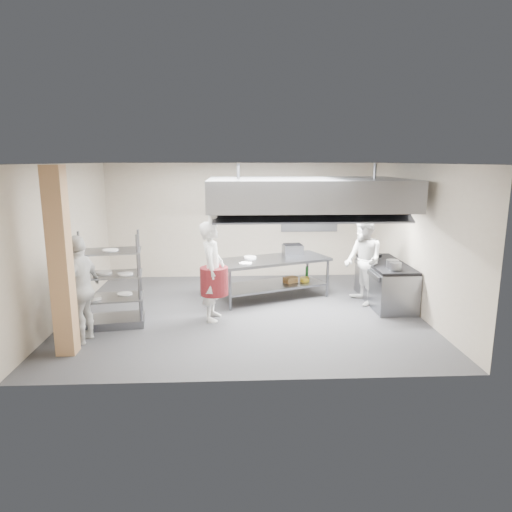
{
  "coord_description": "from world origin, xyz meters",
  "views": [
    {
      "loc": [
        -0.19,
        -8.96,
        3.06
      ],
      "look_at": [
        0.25,
        0.2,
        1.13
      ],
      "focal_mm": 32.0,
      "sensor_mm": 36.0,
      "label": 1
    }
  ],
  "objects_px": {
    "island": "(272,278)",
    "chef_head": "(212,271)",
    "stockpot": "(392,264)",
    "cooking_range": "(385,284)",
    "chef_plating": "(81,289)",
    "chef_line": "(363,261)",
    "pass_rack": "(110,280)",
    "griddle": "(293,250)"
  },
  "relations": [
    {
      "from": "chef_head",
      "to": "chef_plating",
      "type": "relative_size",
      "value": 1.04
    },
    {
      "from": "chef_head",
      "to": "chef_plating",
      "type": "xyz_separation_m",
      "value": [
        -2.18,
        -1.0,
        -0.04
      ]
    },
    {
      "from": "chef_plating",
      "to": "stockpot",
      "type": "relative_size",
      "value": 7.39
    },
    {
      "from": "pass_rack",
      "to": "chef_head",
      "type": "xyz_separation_m",
      "value": [
        1.89,
        0.25,
        0.08
      ]
    },
    {
      "from": "island",
      "to": "chef_head",
      "type": "height_order",
      "value": "chef_head"
    },
    {
      "from": "chef_head",
      "to": "chef_plating",
      "type": "bearing_deg",
      "value": 120.54
    },
    {
      "from": "pass_rack",
      "to": "chef_line",
      "type": "bearing_deg",
      "value": 2.94
    },
    {
      "from": "cooking_range",
      "to": "island",
      "type": "bearing_deg",
      "value": 169.18
    },
    {
      "from": "chef_plating",
      "to": "stockpot",
      "type": "bearing_deg",
      "value": 115.44
    },
    {
      "from": "griddle",
      "to": "pass_rack",
      "type": "bearing_deg",
      "value": -157.91
    },
    {
      "from": "griddle",
      "to": "stockpot",
      "type": "height_order",
      "value": "griddle"
    },
    {
      "from": "cooking_range",
      "to": "chef_head",
      "type": "relative_size",
      "value": 1.03
    },
    {
      "from": "chef_line",
      "to": "stockpot",
      "type": "height_order",
      "value": "chef_line"
    },
    {
      "from": "cooking_range",
      "to": "chef_plating",
      "type": "xyz_separation_m",
      "value": [
        -5.88,
        -1.89,
        0.51
      ]
    },
    {
      "from": "pass_rack",
      "to": "stockpot",
      "type": "bearing_deg",
      "value": -3.0
    },
    {
      "from": "stockpot",
      "to": "chef_line",
      "type": "bearing_deg",
      "value": 133.78
    },
    {
      "from": "chef_line",
      "to": "pass_rack",
      "type": "bearing_deg",
      "value": -85.17
    },
    {
      "from": "cooking_range",
      "to": "chef_line",
      "type": "xyz_separation_m",
      "value": [
        -0.52,
        -0.04,
        0.52
      ]
    },
    {
      "from": "chef_line",
      "to": "chef_plating",
      "type": "height_order",
      "value": "chef_line"
    },
    {
      "from": "cooking_range",
      "to": "griddle",
      "type": "xyz_separation_m",
      "value": [
        -1.91,
        0.93,
        0.6
      ]
    },
    {
      "from": "island",
      "to": "griddle",
      "type": "relative_size",
      "value": 5.63
    },
    {
      "from": "pass_rack",
      "to": "chef_head",
      "type": "distance_m",
      "value": 1.91
    },
    {
      "from": "island",
      "to": "cooking_range",
      "type": "relative_size",
      "value": 1.26
    },
    {
      "from": "chef_line",
      "to": "chef_head",
      "type": "bearing_deg",
      "value": -82.39
    },
    {
      "from": "cooking_range",
      "to": "chef_plating",
      "type": "distance_m",
      "value": 6.2
    },
    {
      "from": "cooking_range",
      "to": "stockpot",
      "type": "distance_m",
      "value": 0.78
    },
    {
      "from": "island",
      "to": "chef_head",
      "type": "bearing_deg",
      "value": -154.5
    },
    {
      "from": "island",
      "to": "chef_plating",
      "type": "height_order",
      "value": "chef_plating"
    },
    {
      "from": "island",
      "to": "chef_head",
      "type": "relative_size",
      "value": 1.31
    },
    {
      "from": "chef_line",
      "to": "griddle",
      "type": "relative_size",
      "value": 4.2
    },
    {
      "from": "chef_plating",
      "to": "stockpot",
      "type": "height_order",
      "value": "chef_plating"
    },
    {
      "from": "island",
      "to": "pass_rack",
      "type": "relative_size",
      "value": 1.43
    },
    {
      "from": "stockpot",
      "to": "island",
      "type": "bearing_deg",
      "value": 157.29
    },
    {
      "from": "island",
      "to": "stockpot",
      "type": "distance_m",
      "value": 2.64
    },
    {
      "from": "cooking_range",
      "to": "chef_plating",
      "type": "relative_size",
      "value": 1.08
    },
    {
      "from": "pass_rack",
      "to": "chef_head",
      "type": "relative_size",
      "value": 0.92
    },
    {
      "from": "pass_rack",
      "to": "stockpot",
      "type": "relative_size",
      "value": 7.06
    },
    {
      "from": "cooking_range",
      "to": "chef_line",
      "type": "bearing_deg",
      "value": -175.24
    },
    {
      "from": "griddle",
      "to": "stockpot",
      "type": "relative_size",
      "value": 1.79
    },
    {
      "from": "griddle",
      "to": "stockpot",
      "type": "distance_m",
      "value": 2.37
    },
    {
      "from": "island",
      "to": "griddle",
      "type": "distance_m",
      "value": 0.9
    },
    {
      "from": "island",
      "to": "pass_rack",
      "type": "distance_m",
      "value": 3.57
    }
  ]
}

